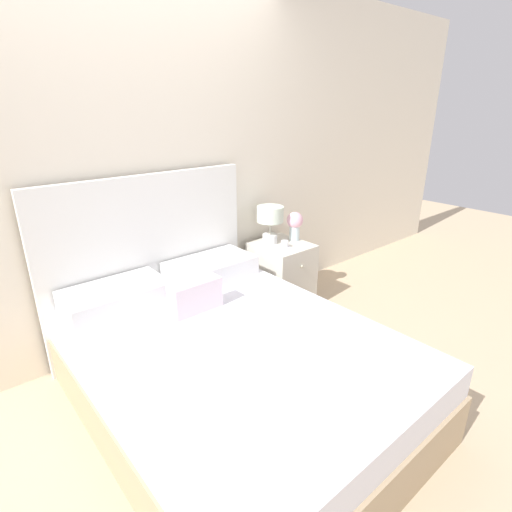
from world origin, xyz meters
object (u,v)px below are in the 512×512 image
table_lamp (270,218)px  flower_vase (295,224)px  nightstand (281,275)px  teacup (285,245)px  bed (226,360)px

table_lamp → flower_vase: bearing=-22.4°
nightstand → teacup: 0.33m
flower_vase → teacup: (-0.20, -0.08, -0.12)m
nightstand → table_lamp: size_ratio=1.82×
bed → nightstand: bearing=31.4°
nightstand → table_lamp: 0.52m
nightstand → teacup: bearing=-119.5°
nightstand → flower_vase: bearing=1.9°
bed → teacup: bed is taller
teacup → flower_vase: bearing=22.3°
table_lamp → teacup: table_lamp is taller
table_lamp → flower_vase: 0.24m
bed → teacup: bearing=29.3°
table_lamp → teacup: 0.26m
nightstand → teacup: (-0.04, -0.08, 0.32)m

